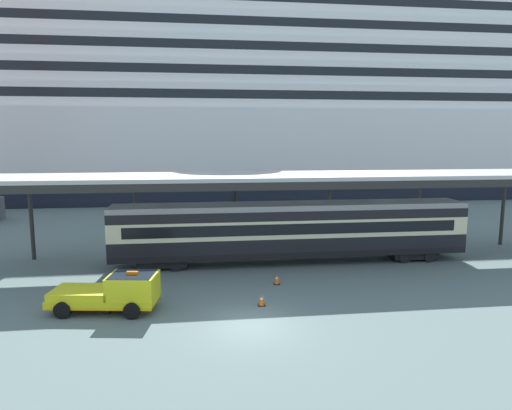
% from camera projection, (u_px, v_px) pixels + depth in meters
% --- Properties ---
extents(ground_plane, '(400.00, 400.00, 0.00)m').
position_uv_depth(ground_plane, '(250.00, 326.00, 20.76)').
color(ground_plane, slate).
extents(cruise_ship, '(150.46, 26.59, 38.16)m').
position_uv_depth(cruise_ship, '(228.00, 110.00, 69.33)').
color(cruise_ship, black).
rests_on(cruise_ship, ground).
extents(platform_canopy, '(42.72, 6.01, 6.05)m').
position_uv_depth(platform_canopy, '(290.00, 178.00, 30.91)').
color(platform_canopy, '#B4B4B4').
rests_on(platform_canopy, ground).
extents(train_carriage, '(23.94, 2.81, 4.11)m').
position_uv_depth(train_carriage, '(291.00, 229.00, 30.99)').
color(train_carriage, black).
rests_on(train_carriage, ground).
extents(service_truck, '(5.44, 2.84, 2.02)m').
position_uv_depth(service_truck, '(114.00, 292.00, 22.44)').
color(service_truck, yellow).
rests_on(service_truck, ground).
extents(traffic_cone_near, '(0.36, 0.36, 0.65)m').
position_uv_depth(traffic_cone_near, '(262.00, 299.00, 23.24)').
color(traffic_cone_near, black).
rests_on(traffic_cone_near, ground).
extents(traffic_cone_mid, '(0.36, 0.36, 0.64)m').
position_uv_depth(traffic_cone_mid, '(277.00, 279.00, 26.63)').
color(traffic_cone_mid, black).
rests_on(traffic_cone_mid, ground).
extents(quay_bollard, '(0.48, 0.48, 0.96)m').
position_uv_depth(quay_bollard, '(106.00, 303.00, 22.21)').
color(quay_bollard, black).
rests_on(quay_bollard, ground).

